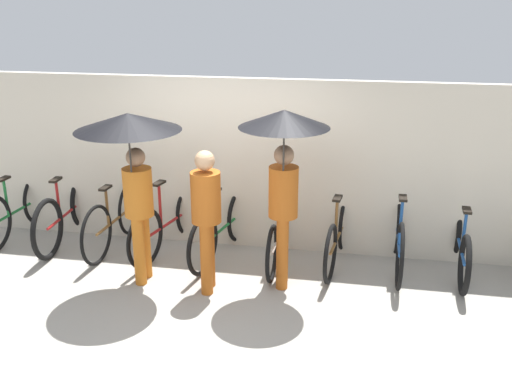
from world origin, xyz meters
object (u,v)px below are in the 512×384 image
(parked_bicycle_6, at_px, (338,236))
(pedestrian_leading, at_px, (131,148))
(parked_bicycle_0, at_px, (18,209))
(parked_bicycle_2, at_px, (115,219))
(parked_bicycle_7, at_px, (398,237))
(parked_bicycle_5, at_px, (279,233))
(parked_bicycle_8, at_px, (460,244))
(pedestrian_center, at_px, (206,211))
(pedestrian_trailing, at_px, (284,153))
(parked_bicycle_4, at_px, (223,227))
(parked_bicycle_3, at_px, (170,221))
(parked_bicycle_1, at_px, (67,213))

(parked_bicycle_6, distance_m, pedestrian_leading, 2.65)
(parked_bicycle_0, height_order, parked_bicycle_6, parked_bicycle_6)
(parked_bicycle_2, height_order, parked_bicycle_7, parked_bicycle_7)
(parked_bicycle_5, relative_size, parked_bicycle_8, 1.02)
(pedestrian_center, height_order, pedestrian_trailing, pedestrian_trailing)
(parked_bicycle_0, bearing_deg, parked_bicycle_4, -88.50)
(pedestrian_leading, bearing_deg, parked_bicycle_2, -53.59)
(parked_bicycle_7, xyz_separation_m, pedestrian_trailing, (-1.28, -0.74, 1.16))
(parked_bicycle_4, bearing_deg, parked_bicycle_2, 101.94)
(parked_bicycle_3, distance_m, pedestrian_leading, 1.54)
(parked_bicycle_1, xyz_separation_m, parked_bicycle_8, (4.96, 0.00, -0.04))
(parked_bicycle_3, bearing_deg, parked_bicycle_2, 107.48)
(parked_bicycle_2, height_order, parked_bicycle_4, parked_bicycle_2)
(parked_bicycle_2, relative_size, parked_bicycle_4, 0.97)
(parked_bicycle_4, bearing_deg, pedestrian_trailing, -117.91)
(parked_bicycle_1, height_order, parked_bicycle_7, parked_bicycle_7)
(parked_bicycle_4, xyz_separation_m, parked_bicycle_7, (2.12, 0.04, 0.02))
(parked_bicycle_4, xyz_separation_m, parked_bicycle_8, (2.83, 0.07, -0.03))
(parked_bicycle_2, bearing_deg, parked_bicycle_7, -86.69)
(parked_bicycle_5, relative_size, parked_bicycle_6, 1.06)
(parked_bicycle_6, bearing_deg, parked_bicycle_3, 96.17)
(pedestrian_leading, xyz_separation_m, pedestrian_trailing, (1.58, 0.20, -0.03))
(pedestrian_center, distance_m, pedestrian_trailing, 1.03)
(parked_bicycle_5, relative_size, parked_bicycle_7, 1.01)
(parked_bicycle_5, height_order, pedestrian_leading, pedestrian_leading)
(parked_bicycle_3, relative_size, parked_bicycle_7, 1.04)
(parked_bicycle_0, bearing_deg, parked_bicycle_2, -89.94)
(pedestrian_leading, bearing_deg, parked_bicycle_6, -157.18)
(parked_bicycle_0, bearing_deg, parked_bicycle_1, -86.62)
(parked_bicycle_1, height_order, parked_bicycle_3, parked_bicycle_3)
(pedestrian_leading, bearing_deg, parked_bicycle_7, -162.39)
(pedestrian_leading, distance_m, pedestrian_center, 1.03)
(parked_bicycle_3, height_order, pedestrian_trailing, pedestrian_trailing)
(parked_bicycle_2, xyz_separation_m, pedestrian_center, (1.46, -0.88, 0.54))
(parked_bicycle_2, distance_m, parked_bicycle_8, 4.25)
(parked_bicycle_4, relative_size, parked_bicycle_7, 1.02)
(parked_bicycle_3, xyz_separation_m, pedestrian_leading, (-0.03, -0.96, 1.21))
(parked_bicycle_3, height_order, parked_bicycle_7, parked_bicycle_7)
(parked_bicycle_2, distance_m, pedestrian_center, 1.79)
(parked_bicycle_1, height_order, parked_bicycle_6, parked_bicycle_6)
(parked_bicycle_3, height_order, parked_bicycle_6, parked_bicycle_3)
(pedestrian_center, bearing_deg, parked_bicycle_4, -93.02)
(parked_bicycle_6, bearing_deg, parked_bicycle_7, -82.42)
(parked_bicycle_6, height_order, parked_bicycle_7, parked_bicycle_7)
(pedestrian_leading, bearing_deg, parked_bicycle_0, -25.40)
(parked_bicycle_0, relative_size, parked_bicycle_2, 1.05)
(parked_bicycle_0, xyz_separation_m, parked_bicycle_1, (0.71, 0.01, 0.00))
(parked_bicycle_2, relative_size, parked_bicycle_7, 0.99)
(pedestrian_leading, bearing_deg, parked_bicycle_8, -165.33)
(parked_bicycle_0, relative_size, parked_bicycle_1, 0.98)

